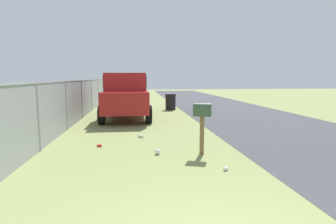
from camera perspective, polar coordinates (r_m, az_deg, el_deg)
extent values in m
cube|color=#38383D|center=(10.02, 26.54, -4.41)|extent=(60.00, 5.67, 0.01)
cube|color=brown|center=(6.78, 7.14, -4.88)|extent=(0.09, 0.09, 0.96)
cube|color=#334C33|center=(6.69, 7.22, 0.07)|extent=(0.34, 0.48, 0.22)
cylinder|color=#334C33|center=(6.67, 7.23, 1.01)|extent=(0.34, 0.48, 0.20)
cube|color=red|center=(6.78, 7.00, 0.74)|extent=(0.02, 0.04, 0.18)
cube|color=maroon|center=(12.88, -8.78, 2.67)|extent=(4.99, 1.93, 0.90)
cube|color=maroon|center=(12.25, -8.93, 6.31)|extent=(1.70, 1.77, 0.76)
cube|color=black|center=(12.25, -8.93, 6.31)|extent=(1.65, 1.81, 0.53)
cube|color=maroon|center=(13.95, -5.06, 5.17)|extent=(2.59, 0.09, 0.12)
cube|color=maroon|center=(14.00, -12.31, 5.04)|extent=(2.59, 0.09, 0.12)
cylinder|color=black|center=(11.31, -4.11, -0.45)|extent=(0.76, 0.26, 0.76)
cylinder|color=black|center=(11.37, -13.79, -0.60)|extent=(0.76, 0.26, 0.76)
cylinder|color=black|center=(14.57, -4.79, 1.29)|extent=(0.76, 0.26, 0.76)
cylinder|color=black|center=(14.62, -12.31, 1.16)|extent=(0.76, 0.26, 0.76)
cylinder|color=black|center=(15.96, 0.54, 2.02)|extent=(0.60, 0.60, 0.86)
cylinder|color=black|center=(15.92, 0.54, 3.70)|extent=(0.63, 0.63, 0.08)
cylinder|color=#9EA3A8|center=(7.69, -25.63, -0.93)|extent=(0.07, 0.07, 1.80)
cylinder|color=#9EA3A8|center=(10.43, -20.62, 1.31)|extent=(0.07, 0.07, 1.80)
cylinder|color=#9EA3A8|center=(13.22, -17.71, 2.61)|extent=(0.07, 0.07, 1.80)
cylinder|color=#9EA3A8|center=(16.04, -15.82, 3.45)|extent=(0.07, 0.07, 1.80)
cylinder|color=#9EA3A8|center=(18.87, -14.49, 4.04)|extent=(0.07, 0.07, 1.80)
cylinder|color=#9EA3A8|center=(21.71, -13.50, 4.47)|extent=(0.07, 0.07, 1.80)
cube|color=#9EA3A8|center=(11.78, -19.17, 6.25)|extent=(20.07, 0.04, 0.04)
cube|color=gray|center=(11.82, -19.00, 2.04)|extent=(20.07, 0.01, 1.80)
cylinder|color=silver|center=(5.83, 12.03, -11.61)|extent=(0.14, 0.13, 0.07)
cylinder|color=red|center=(7.76, -14.23, -6.88)|extent=(0.08, 0.13, 0.07)
sphere|color=silver|center=(6.81, -2.21, -8.33)|extent=(0.14, 0.14, 0.14)
cylinder|color=#B2D8BF|center=(8.73, -5.80, -5.10)|extent=(0.22, 0.18, 0.07)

